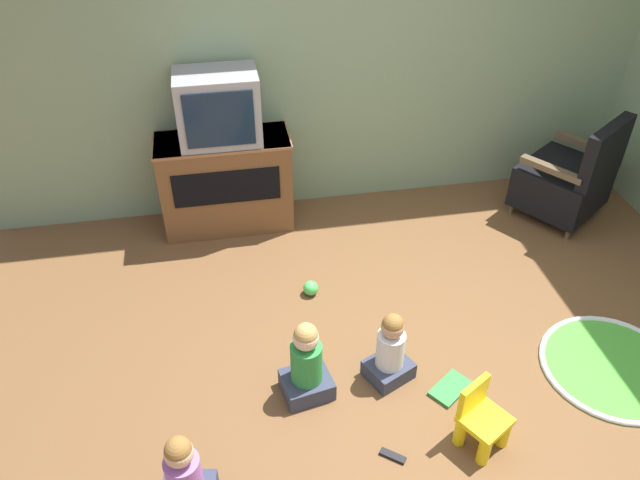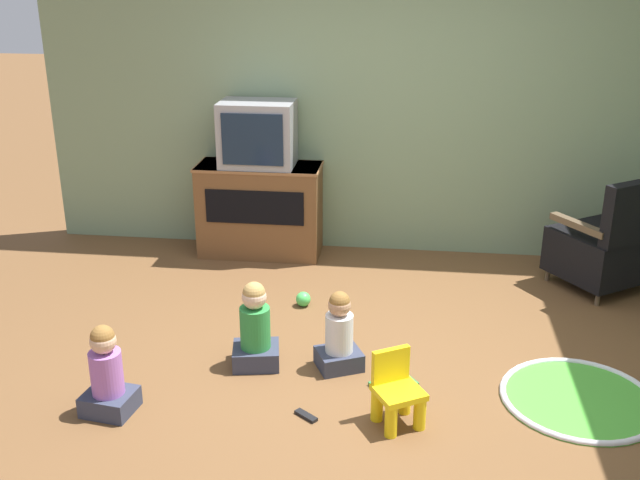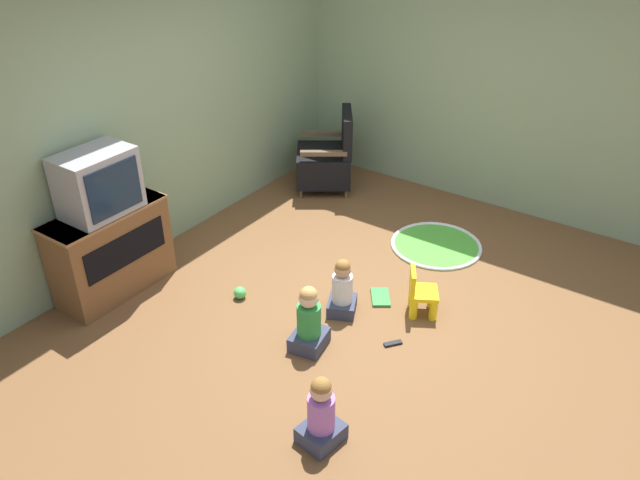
{
  "view_description": "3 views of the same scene",
  "coord_description": "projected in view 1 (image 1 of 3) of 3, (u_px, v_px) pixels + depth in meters",
  "views": [
    {
      "loc": [
        -1.11,
        -2.55,
        3.11
      ],
      "look_at": [
        -0.55,
        0.49,
        0.75
      ],
      "focal_mm": 35.0,
      "sensor_mm": 36.0,
      "label": 1
    },
    {
      "loc": [
        0.19,
        -4.18,
        2.46
      ],
      "look_at": [
        -0.38,
        0.4,
        0.7
      ],
      "focal_mm": 42.0,
      "sensor_mm": 36.0,
      "label": 2
    },
    {
      "loc": [
        -3.84,
        -2.33,
        3.33
      ],
      "look_at": [
        -0.3,
        0.14,
        0.71
      ],
      "focal_mm": 35.0,
      "sensor_mm": 36.0,
      "label": 3
    }
  ],
  "objects": [
    {
      "name": "ground_plane",
      "position": [
        418.0,
        368.0,
        4.04
      ],
      "size": [
        30.0,
        30.0,
        0.0
      ],
      "primitive_type": "plane",
      "color": "brown"
    },
    {
      "name": "wall_back",
      "position": [
        324.0,
        37.0,
        4.8
      ],
      "size": [
        5.55,
        0.12,
        2.87
      ],
      "color": "gray",
      "rests_on": "ground_plane"
    },
    {
      "name": "tv_cabinet",
      "position": [
        226.0,
        182.0,
        5.06
      ],
      "size": [
        1.06,
        0.45,
        0.8
      ],
      "color": "brown",
      "rests_on": "ground_plane"
    },
    {
      "name": "television",
      "position": [
        218.0,
        107.0,
        4.66
      ],
      "size": [
        0.61,
        0.43,
        0.54
      ],
      "color": "#939399",
      "rests_on": "tv_cabinet"
    },
    {
      "name": "black_armchair",
      "position": [
        568.0,
        180.0,
        5.2
      ],
      "size": [
        0.89,
        0.88,
        0.93
      ],
      "rotation": [
        0.0,
        0.0,
        3.75
      ],
      "color": "brown",
      "rests_on": "ground_plane"
    },
    {
      "name": "yellow_kid_chair",
      "position": [
        481.0,
        421.0,
        3.5
      ],
      "size": [
        0.33,
        0.33,
        0.42
      ],
      "rotation": [
        0.0,
        0.0,
        0.53
      ],
      "color": "yellow",
      "rests_on": "ground_plane"
    },
    {
      "name": "play_mat",
      "position": [
        612.0,
        367.0,
        4.03
      ],
      "size": [
        0.92,
        0.92,
        0.04
      ],
      "color": "green",
      "rests_on": "ground_plane"
    },
    {
      "name": "child_watching_left",
      "position": [
        185.0,
        478.0,
        3.15
      ],
      "size": [
        0.31,
        0.28,
        0.55
      ],
      "rotation": [
        0.0,
        0.0,
        -0.15
      ],
      "color": "#33384C",
      "rests_on": "ground_plane"
    },
    {
      "name": "child_watching_center",
      "position": [
        390.0,
        351.0,
        3.85
      ],
      "size": [
        0.34,
        0.33,
        0.53
      ],
      "rotation": [
        0.0,
        0.0,
        0.44
      ],
      "color": "#33384C",
      "rests_on": "ground_plane"
    },
    {
      "name": "child_watching_right",
      "position": [
        306.0,
        364.0,
        3.73
      ],
      "size": [
        0.33,
        0.3,
        0.57
      ],
      "rotation": [
        0.0,
        0.0,
        0.18
      ],
      "color": "#33384C",
      "rests_on": "ground_plane"
    },
    {
      "name": "toy_ball",
      "position": [
        311.0,
        288.0,
        4.57
      ],
      "size": [
        0.11,
        0.11,
        0.11
      ],
      "color": "#4CCC59",
      "rests_on": "ground_plane"
    },
    {
      "name": "book",
      "position": [
        450.0,
        388.0,
        3.89
      ],
      "size": [
        0.31,
        0.28,
        0.02
      ],
      "rotation": [
        0.0,
        0.0,
        0.61
      ],
      "color": "#337F3D",
      "rests_on": "ground_plane"
    },
    {
      "name": "remote_control",
      "position": [
        393.0,
        456.0,
        3.51
      ],
      "size": [
        0.15,
        0.13,
        0.02
      ],
      "rotation": [
        0.0,
        0.0,
        2.49
      ],
      "color": "black",
      "rests_on": "ground_plane"
    }
  ]
}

